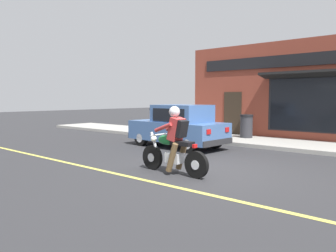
{
  "coord_description": "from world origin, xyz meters",
  "views": [
    {
      "loc": [
        -6.88,
        -4.47,
        1.81
      ],
      "look_at": [
        0.82,
        2.06,
        0.95
      ],
      "focal_mm": 35.0,
      "sensor_mm": 36.0,
      "label": 1
    }
  ],
  "objects": [
    {
      "name": "ground_plane",
      "position": [
        0.0,
        0.0,
        0.0
      ],
      "size": [
        80.0,
        80.0,
        0.0
      ],
      "primitive_type": "plane",
      "color": "#2B2B2D"
    },
    {
      "name": "lane_stripe",
      "position": [
        -1.8,
        3.0,
        0.0
      ],
      "size": [
        0.12,
        19.8,
        0.01
      ],
      "primitive_type": "cube",
      "color": "#D1C64C",
      "rests_on": "ground"
    },
    {
      "name": "sidewalk_curb",
      "position": [
        5.41,
        3.0,
        0.07
      ],
      "size": [
        2.6,
        22.0,
        0.14
      ],
      "primitive_type": "cube",
      "color": "#9E9B93",
      "rests_on": "ground"
    },
    {
      "name": "trash_bin",
      "position": [
        5.82,
        1.94,
        0.64
      ],
      "size": [
        0.56,
        0.56,
        0.98
      ],
      "color": "#2D2D33",
      "rests_on": "sidewalk_curb"
    },
    {
      "name": "car_hatchback",
      "position": [
        2.52,
        3.01,
        0.77
      ],
      "size": [
        1.92,
        3.89,
        1.57
      ],
      "color": "black",
      "rests_on": "ground"
    },
    {
      "name": "storefront_building",
      "position": [
        6.94,
        0.4,
        2.11
      ],
      "size": [
        1.25,
        9.65,
        4.2
      ],
      "color": "brown",
      "rests_on": "ground"
    },
    {
      "name": "motorcycle_with_rider",
      "position": [
        -0.89,
        0.43,
        0.68
      ],
      "size": [
        0.56,
        2.02,
        1.62
      ],
      "color": "black",
      "rests_on": "ground"
    },
    {
      "name": "fire_hydrant",
      "position": [
        5.44,
        4.54,
        0.57
      ],
      "size": [
        0.36,
        0.24,
        0.88
      ],
      "color": "red",
      "rests_on": "sidewalk_curb"
    }
  ]
}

